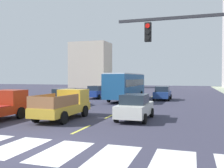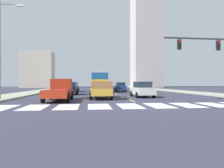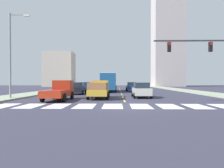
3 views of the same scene
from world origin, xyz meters
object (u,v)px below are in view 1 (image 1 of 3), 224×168
at_px(sedan_mid, 162,93).
at_px(sedan_near_left, 135,107).
at_px(city_bus, 126,85).
at_px(pickup_stakebed, 65,105).
at_px(sedan_far, 96,92).
at_px(sedan_near_right, 65,97).

xyz_separation_m(sedan_mid, sedan_near_left, (-0.02, -15.49, 0.00)).
bearing_deg(sedan_mid, city_bus, -155.36).
height_order(pickup_stakebed, sedan_far, pickup_stakebed).
height_order(pickup_stakebed, sedan_near_right, pickup_stakebed).
relative_size(pickup_stakebed, city_bus, 0.48).
bearing_deg(city_bus, sedan_near_left, -70.62).
height_order(city_bus, sedan_mid, city_bus).
xyz_separation_m(pickup_stakebed, city_bus, (0.51, 14.57, 1.02)).
bearing_deg(sedan_mid, pickup_stakebed, -104.90).
relative_size(pickup_stakebed, sedan_mid, 1.18).
distance_m(city_bus, sedan_near_right, 8.97).
relative_size(pickup_stakebed, sedan_far, 1.18).
distance_m(sedan_near_left, sedan_far, 17.61).
relative_size(sedan_near_left, sedan_far, 1.00).
distance_m(pickup_stakebed, sedan_near_right, 7.68).
xyz_separation_m(sedan_near_right, sedan_near_left, (8.43, -5.82, 0.00)).
bearing_deg(pickup_stakebed, sedan_far, 106.20).
bearing_deg(sedan_near_right, pickup_stakebed, -58.44).
xyz_separation_m(city_bus, sedan_mid, (4.25, 1.83, -1.09)).
distance_m(city_bus, sedan_near_left, 14.34).
height_order(sedan_near_right, sedan_far, same).
height_order(pickup_stakebed, city_bus, city_bus).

